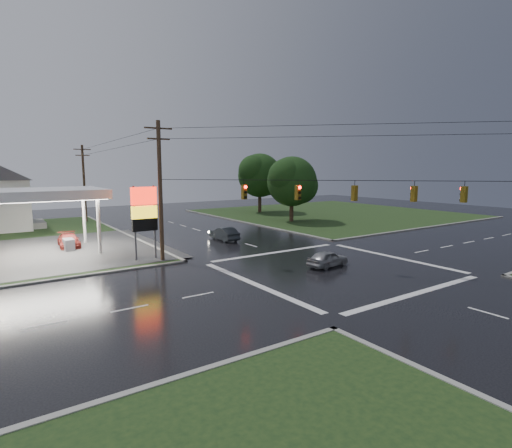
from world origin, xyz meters
TOP-DOWN VIEW (x-y plane):
  - ground at (0.00, 0.00)m, footprint 120.00×120.00m
  - grass_ne at (26.00, 26.00)m, footprint 36.00×36.00m
  - pylon_sign at (-10.50, 10.50)m, footprint 2.00×0.35m
  - utility_pole_nw at (-9.50, 9.50)m, footprint 2.20×0.32m
  - utility_pole_n at (-9.50, 38.00)m, footprint 2.20×0.32m
  - traffic_signals at (0.02, -0.02)m, footprint 26.87×26.87m
  - tree_ne_near at (14.14, 21.99)m, footprint 7.99×6.80m
  - tree_ne_far at (17.15, 33.99)m, footprint 8.46×7.20m
  - car_north at (-0.80, 14.80)m, footprint 1.51×4.18m
  - car_crossing at (0.15, 0.75)m, footprint 3.75×1.87m
  - car_pump at (-14.68, 19.87)m, footprint 2.06×4.47m

SIDE VIEW (x-z plane):
  - ground at x=0.00m, z-range 0.00..0.00m
  - grass_ne at x=26.00m, z-range 0.00..0.08m
  - car_crossing at x=0.15m, z-range 0.00..1.23m
  - car_pump at x=-14.68m, z-range 0.00..1.26m
  - car_north at x=-0.80m, z-range 0.00..1.37m
  - pylon_sign at x=-10.50m, z-range 1.01..7.01m
  - utility_pole_n at x=-9.50m, z-range 0.22..10.72m
  - tree_ne_near at x=14.14m, z-range 1.07..10.05m
  - utility_pole_nw at x=-9.50m, z-range 0.22..11.22m
  - tree_ne_far at x=17.15m, z-range 1.28..11.08m
  - traffic_signals at x=0.02m, z-range 5.75..7.22m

